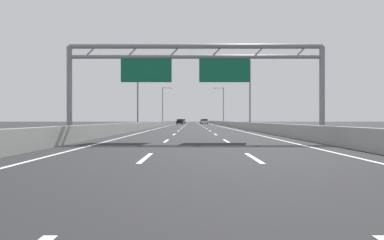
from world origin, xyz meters
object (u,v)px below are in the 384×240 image
object	(u,v)px
streetlamp_left_mid	(138,90)
orange_car	(201,121)
black_car	(178,122)
streetlamp_left_far	(162,103)
streetlamp_right_far	(221,104)
streetlamp_right_mid	(247,90)
sign_gantry	(192,67)
white_car	(203,121)
yellow_car	(181,121)
silver_car	(180,121)

from	to	relation	value
streetlamp_left_mid	orange_car	world-z (taller)	streetlamp_left_mid
streetlamp_left_mid	black_car	world-z (taller)	streetlamp_left_mid
black_car	streetlamp_left_far	bearing A→B (deg)	-110.61
streetlamp_left_far	streetlamp_left_mid	bearing A→B (deg)	-90.00
streetlamp_left_mid	streetlamp_right_far	size ratio (longest dim) A/B	1.00
streetlamp_right_mid	orange_car	world-z (taller)	streetlamp_right_mid
streetlamp_right_mid	streetlamp_right_far	size ratio (longest dim) A/B	1.00
streetlamp_left_far	black_car	distance (m)	11.63
sign_gantry	black_car	xyz separation A→B (m)	(-3.56, 72.57, -4.09)
streetlamp_right_far	white_car	distance (m)	18.76
streetlamp_left_mid	white_car	world-z (taller)	streetlamp_left_mid
streetlamp_left_far	black_car	world-z (taller)	streetlamp_left_far
sign_gantry	streetlamp_right_mid	distance (m)	24.75
yellow_car	white_car	distance (m)	21.91
streetlamp_right_mid	streetlamp_right_far	distance (m)	39.05
streetlamp_left_mid	silver_car	bearing A→B (deg)	86.96
streetlamp_right_far	yellow_car	bearing A→B (deg)	106.04
streetlamp_left_far	silver_car	world-z (taller)	streetlamp_left_far
yellow_car	silver_car	bearing A→B (deg)	-91.11
streetlamp_right_mid	silver_car	xyz separation A→B (m)	(-11.19, 70.37, -4.68)
silver_car	yellow_car	bearing A→B (deg)	88.89
sign_gantry	orange_car	size ratio (longest dim) A/B	4.19
streetlamp_left_far	white_car	world-z (taller)	streetlamp_left_far
streetlamp_right_far	silver_car	world-z (taller)	streetlamp_right_far
streetlamp_right_far	orange_car	xyz separation A→B (m)	(-3.93, 30.64, -4.66)
orange_car	white_car	size ratio (longest dim) A/B	0.94
silver_car	white_car	bearing A→B (deg)	-61.28
streetlamp_left_mid	sign_gantry	bearing A→B (deg)	-72.75
streetlamp_right_far	streetlamp_right_mid	bearing A→B (deg)	-90.00
white_car	black_car	xyz separation A→B (m)	(-7.41, -7.81, -0.02)
streetlamp_left_far	orange_car	distance (m)	32.88
yellow_car	black_car	bearing A→B (deg)	-90.26
streetlamp_right_mid	yellow_car	world-z (taller)	streetlamp_right_mid
streetlamp_left_mid	yellow_car	size ratio (longest dim) A/B	2.25
streetlamp_left_mid	streetlamp_right_mid	world-z (taller)	same
streetlamp_right_mid	streetlamp_left_far	distance (m)	41.80
streetlamp_left_far	white_car	bearing A→B (deg)	57.89
streetlamp_right_mid	black_car	size ratio (longest dim) A/B	2.04
sign_gantry	silver_car	bearing A→B (deg)	92.18
sign_gantry	white_car	xyz separation A→B (m)	(3.85, 80.37, -4.07)
streetlamp_left_far	streetlamp_right_far	bearing A→B (deg)	0.00
white_car	black_car	world-z (taller)	white_car
streetlamp_right_mid	black_car	distance (m)	50.50
streetlamp_left_mid	streetlamp_left_far	world-z (taller)	same
orange_car	yellow_car	distance (m)	10.57
yellow_car	streetlamp_left_mid	bearing A→B (deg)	-92.87
streetlamp_left_mid	orange_car	distance (m)	70.70
streetlamp_left_mid	silver_car	size ratio (longest dim) A/B	2.31
black_car	streetlamp_right_mid	bearing A→B (deg)	-77.15
sign_gantry	streetlamp_right_mid	world-z (taller)	streetlamp_right_mid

